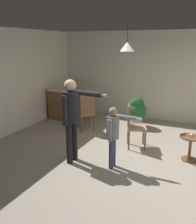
# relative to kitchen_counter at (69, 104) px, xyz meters

# --- Properties ---
(ground) EXTENTS (7.68, 7.68, 0.00)m
(ground) POSITION_rel_kitchen_counter_xyz_m (2.45, -2.06, -0.48)
(ground) COLOR #9E9384
(wall_back) EXTENTS (6.40, 0.10, 2.70)m
(wall_back) POSITION_rel_kitchen_counter_xyz_m (2.45, 1.14, 0.87)
(wall_back) COLOR silver
(wall_back) RESTS_ON ground
(kitchen_counter) EXTENTS (1.26, 0.66, 0.95)m
(kitchen_counter) POSITION_rel_kitchen_counter_xyz_m (0.00, 0.00, 0.00)
(kitchen_counter) COLOR brown
(kitchen_counter) RESTS_ON ground
(side_table_by_couch) EXTENTS (0.44, 0.44, 0.52)m
(side_table_by_couch) POSITION_rel_kitchen_counter_xyz_m (3.72, -1.46, -0.15)
(side_table_by_couch) COLOR brown
(side_table_by_couch) RESTS_ON ground
(person_adult) EXTENTS (0.84, 0.48, 1.67)m
(person_adult) POSITION_rel_kitchen_counter_xyz_m (1.58, -2.50, 0.56)
(person_adult) COLOR black
(person_adult) RESTS_ON ground
(person_child) EXTENTS (0.62, 0.35, 1.20)m
(person_child) POSITION_rel_kitchen_counter_xyz_m (2.41, -2.40, 0.27)
(person_child) COLOR #384260
(person_child) RESTS_ON ground
(dining_chair_by_counter) EXTENTS (0.54, 0.54, 1.00)m
(dining_chair_by_counter) POSITION_rel_kitchen_counter_xyz_m (2.47, -1.29, 0.07)
(dining_chair_by_counter) COLOR brown
(dining_chair_by_counter) RESTS_ON ground
(dining_chair_near_wall) EXTENTS (0.59, 0.59, 1.00)m
(dining_chair_near_wall) POSITION_rel_kitchen_counter_xyz_m (0.99, -0.74, 0.07)
(dining_chair_near_wall) COLOR brown
(dining_chair_near_wall) RESTS_ON ground
(potted_plant_corner) EXTENTS (0.56, 0.56, 0.86)m
(potted_plant_corner) POSITION_rel_kitchen_counter_xyz_m (2.12, 0.18, -0.00)
(potted_plant_corner) COLOR #B7B2AD
(potted_plant_corner) RESTS_ON ground
(spare_remote_on_table) EXTENTS (0.06, 0.13, 0.04)m
(spare_remote_on_table) POSITION_rel_kitchen_counter_xyz_m (3.71, -1.43, 0.06)
(spare_remote_on_table) COLOR white
(spare_remote_on_table) RESTS_ON side_table_by_couch
(ceiling_light_pendant) EXTENTS (0.32, 0.32, 0.55)m
(ceiling_light_pendant) POSITION_rel_kitchen_counter_xyz_m (2.19, -1.08, 1.77)
(ceiling_light_pendant) COLOR silver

